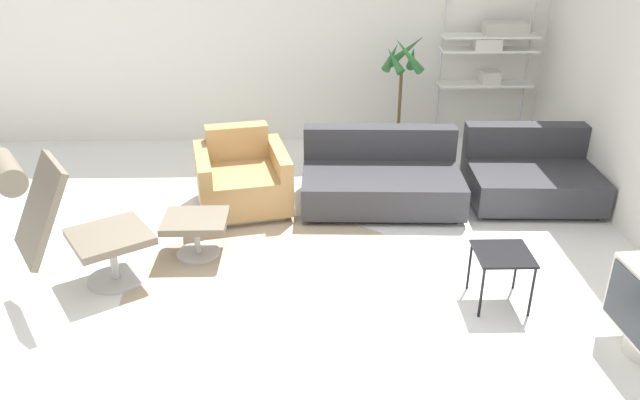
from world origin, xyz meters
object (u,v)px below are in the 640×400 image
lounge_chair (60,213)px  couch_second (530,177)px  ottoman (196,226)px  shelf_unit (492,50)px  side_table (503,258)px  potted_plant (400,107)px  armchair_red (242,180)px  couch_low (381,180)px

lounge_chair → couch_second: bearing=78.3°
ottoman → shelf_unit: shelf_unit is taller
ottoman → side_table: bearing=-17.8°
potted_plant → shelf_unit: 1.23m
ottoman → armchair_red: (0.30, 0.90, 0.01)m
ottoman → couch_second: 3.26m
ottoman → potted_plant: bearing=48.7°
side_table → lounge_chair: bearing=176.6°
couch_second → shelf_unit: bearing=-85.1°
ottoman → armchair_red: armchair_red is taller
lounge_chair → side_table: size_ratio=2.77×
armchair_red → side_table: (2.01, -1.64, 0.09)m
potted_plant → lounge_chair: bearing=-135.2°
potted_plant → shelf_unit: size_ratio=0.77×
couch_second → side_table: 1.92m
armchair_red → shelf_unit: size_ratio=0.55×
lounge_chair → armchair_red: size_ratio=1.17×
potted_plant → ottoman: bearing=-131.3°
armchair_red → potted_plant: 2.17m
couch_low → armchair_red: bearing=5.2°
couch_low → potted_plant: bearing=-102.9°
lounge_chair → ottoman: lounge_chair is taller
ottoman → armchair_red: size_ratio=0.53×
lounge_chair → side_table: (3.15, -0.19, -0.30)m
lounge_chair → couch_low: lounge_chair is taller
lounge_chair → ottoman: 1.09m
side_table → shelf_unit: (0.72, 3.24, 0.78)m
armchair_red → potted_plant: (1.67, 1.35, 0.29)m
couch_second → potted_plant: size_ratio=0.88×
couch_low → ottoman: bearing=32.8°
armchair_red → side_table: size_ratio=2.37×
ottoman → couch_second: (3.10, 1.01, -0.02)m
armchair_red → couch_low: (1.33, 0.07, -0.04)m
armchair_red → shelf_unit: shelf_unit is taller
couch_second → side_table: (-0.79, -1.75, 0.13)m
lounge_chair → potted_plant: (2.81, 2.80, -0.10)m
couch_second → side_table: size_ratio=2.95×
ottoman → couch_second: size_ratio=0.42×
ottoman → side_table: size_ratio=1.25×
side_table → potted_plant: bearing=96.4°
potted_plant → side_table: bearing=-83.6°
ottoman → armchair_red: 0.94m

